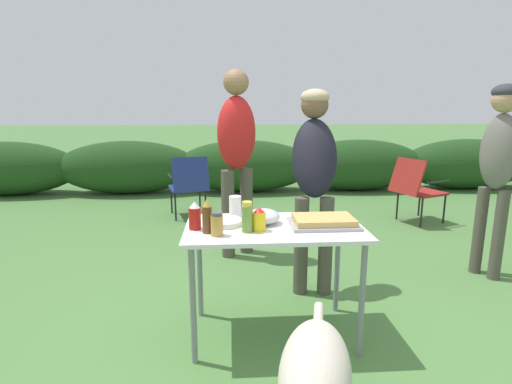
% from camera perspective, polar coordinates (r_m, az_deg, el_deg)
% --- Properties ---
extents(ground_plane, '(60.00, 60.00, 0.00)m').
position_cam_1_polar(ground_plane, '(2.80, 2.44, -19.50)').
color(ground_plane, '#4C7A3D').
extents(shrub_hedge, '(14.40, 0.90, 0.90)m').
position_cam_1_polar(shrub_hedge, '(6.95, -1.59, 3.72)').
color(shrub_hedge, '#1E4219').
rests_on(shrub_hedge, ground).
extents(folding_table, '(1.10, 0.64, 0.74)m').
position_cam_1_polar(folding_table, '(2.52, 2.57, -6.54)').
color(folding_table, white).
rests_on(folding_table, ground).
extents(food_tray, '(0.42, 0.29, 0.06)m').
position_cam_1_polar(food_tray, '(2.53, 9.62, -4.17)').
color(food_tray, '#9E9EA3').
rests_on(food_tray, folding_table).
extents(plate_stack, '(0.23, 0.23, 0.03)m').
position_cam_1_polar(plate_stack, '(2.52, -4.51, -4.31)').
color(plate_stack, white).
rests_on(plate_stack, folding_table).
extents(mixing_bowl, '(0.22, 0.22, 0.09)m').
position_cam_1_polar(mixing_bowl, '(2.53, 0.99, -3.50)').
color(mixing_bowl, silver).
rests_on(mixing_bowl, folding_table).
extents(paper_cup_stack, '(0.08, 0.08, 0.14)m').
position_cam_1_polar(paper_cup_stack, '(2.68, -2.99, -2.09)').
color(paper_cup_stack, white).
rests_on(paper_cup_stack, folding_table).
extents(relish_jar, '(0.07, 0.07, 0.18)m').
position_cam_1_polar(relish_jar, '(2.35, -1.28, -3.61)').
color(relish_jar, olive).
rests_on(relish_jar, folding_table).
extents(spice_jar, '(0.07, 0.07, 0.14)m').
position_cam_1_polar(spice_jar, '(2.30, -5.60, -4.60)').
color(spice_jar, '#B2893D').
rests_on(spice_jar, folding_table).
extents(beer_bottle, '(0.06, 0.06, 0.20)m').
position_cam_1_polar(beer_bottle, '(2.35, -6.99, -3.54)').
color(beer_bottle, brown).
rests_on(beer_bottle, folding_table).
extents(ketchup_bottle, '(0.07, 0.07, 0.17)m').
position_cam_1_polar(ketchup_bottle, '(2.44, -8.74, -3.42)').
color(ketchup_bottle, red).
rests_on(ketchup_bottle, folding_table).
extents(mustard_bottle, '(0.08, 0.08, 0.15)m').
position_cam_1_polar(mustard_bottle, '(2.38, 0.44, -3.95)').
color(mustard_bottle, yellow).
rests_on(mustard_bottle, folding_table).
extents(standing_person_in_gray_fleece, '(0.40, 0.51, 1.60)m').
position_cam_1_polar(standing_person_in_gray_fleece, '(3.16, 8.32, 3.65)').
color(standing_person_in_gray_fleece, '#4C473D').
rests_on(standing_person_in_gray_fleece, ground).
extents(standing_person_in_navy_coat, '(0.33, 0.37, 1.65)m').
position_cam_1_polar(standing_person_in_navy_coat, '(3.90, 31.35, 4.34)').
color(standing_person_in_navy_coat, '#4C473D').
rests_on(standing_person_in_navy_coat, ground).
extents(standing_person_in_olive_jacket, '(0.49, 0.45, 1.81)m').
position_cam_1_polar(standing_person_in_olive_jacket, '(3.86, -2.78, 6.51)').
color(standing_person_in_olive_jacket, '#4C473D').
rests_on(standing_person_in_olive_jacket, ground).
extents(camp_chair_green_behind_table, '(0.72, 0.65, 0.83)m').
position_cam_1_polar(camp_chair_green_behind_table, '(5.45, 21.89, 0.70)').
color(camp_chair_green_behind_table, maroon).
rests_on(camp_chair_green_behind_table, ground).
extents(camp_chair_near_hedge, '(0.60, 0.69, 0.83)m').
position_cam_1_polar(camp_chair_near_hedge, '(5.35, -9.57, 1.22)').
color(camp_chair_near_hedge, navy).
rests_on(camp_chair_near_hedge, ground).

